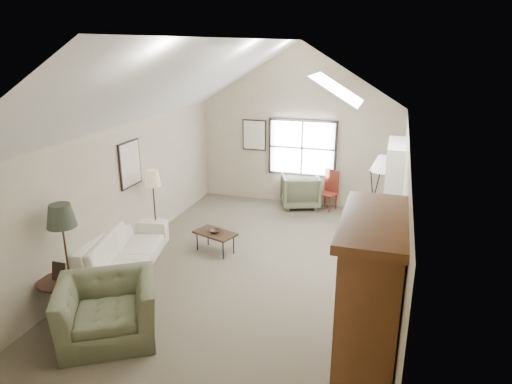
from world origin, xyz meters
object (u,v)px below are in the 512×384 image
(armchair_near, at_px, (108,310))
(coffee_table, at_px, (215,242))
(armoire, at_px, (368,310))
(side_chair, at_px, (328,190))
(side_table, at_px, (63,299))
(armchair_far, at_px, (300,190))
(sofa, at_px, (123,251))

(armchair_near, distance_m, coffee_table, 3.01)
(armoire, distance_m, side_chair, 6.28)
(armoire, height_order, side_table, armoire)
(armchair_far, relative_size, side_chair, 0.94)
(armoire, distance_m, sofa, 4.80)
(side_table, distance_m, side_chair, 6.62)
(armchair_far, distance_m, coffee_table, 3.27)
(armchair_far, bearing_deg, sofa, 41.33)
(sofa, distance_m, side_table, 1.60)
(side_chair, bearing_deg, coffee_table, -96.41)
(sofa, relative_size, coffee_table, 3.12)
(armchair_near, height_order, side_chair, side_chair)
(armchair_near, bearing_deg, armchair_far, 45.67)
(armchair_far, bearing_deg, side_table, 48.28)
(armchair_far, distance_m, side_chair, 0.69)
(coffee_table, bearing_deg, armchair_near, -97.39)
(armoire, distance_m, armchair_far, 6.47)
(sofa, bearing_deg, armchair_near, -165.78)
(coffee_table, height_order, side_table, side_table)
(armoire, distance_m, armchair_near, 3.54)
(sofa, distance_m, coffee_table, 1.77)
(coffee_table, distance_m, side_table, 3.08)
(armchair_far, height_order, side_chair, side_chair)
(side_chair, bearing_deg, sofa, -102.42)
(sofa, height_order, armchair_far, armchair_far)
(coffee_table, bearing_deg, sofa, -137.37)
(armchair_near, relative_size, armchair_far, 1.40)
(armoire, height_order, sofa, armoire)
(armchair_far, height_order, side_table, armchair_far)
(armoire, height_order, armchair_far, armoire)
(coffee_table, xyz_separation_m, side_table, (-1.30, -2.79, 0.11))
(armoire, xyz_separation_m, coffee_table, (-3.08, 3.01, -0.89))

